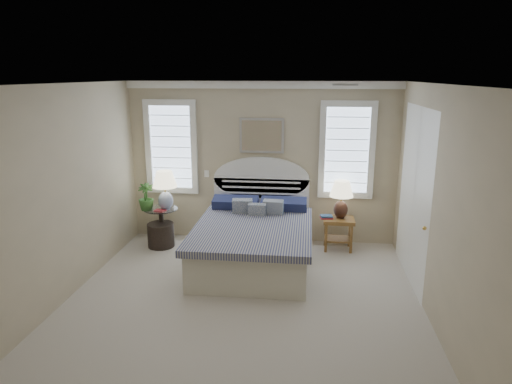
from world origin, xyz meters
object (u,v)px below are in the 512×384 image
object	(u,v)px
side_table_left	(162,222)
floor_pot	(161,235)
bed	(254,238)
lamp_right	(341,195)
lamp_left	(165,186)
nightstand_right	(338,227)

from	to	relation	value
side_table_left	floor_pot	bearing A→B (deg)	-81.86
bed	lamp_right	world-z (taller)	bed
bed	lamp_left	distance (m)	1.77
bed	floor_pot	size ratio (longest dim) A/B	5.18
lamp_left	lamp_right	bearing A→B (deg)	3.77
floor_pot	lamp_right	size ratio (longest dim) A/B	0.70
side_table_left	lamp_right	xyz separation A→B (m)	(2.98, 0.16, 0.52)
side_table_left	lamp_left	size ratio (longest dim) A/B	0.96
nightstand_right	lamp_left	xyz separation A→B (m)	(-2.85, -0.13, 0.65)
nightstand_right	lamp_right	size ratio (longest dim) A/B	0.85
nightstand_right	floor_pot	size ratio (longest dim) A/B	1.21
lamp_left	lamp_right	size ratio (longest dim) A/B	1.05
floor_pot	lamp_right	distance (m)	3.06
nightstand_right	lamp_left	distance (m)	2.92
bed	lamp_right	xyz separation A→B (m)	(1.33, 0.75, 0.53)
floor_pot	bed	bearing A→B (deg)	-16.41
side_table_left	lamp_left	xyz separation A→B (m)	(0.10, -0.03, 0.64)
bed	lamp_left	xyz separation A→B (m)	(-1.55, 0.56, 0.65)
bed	lamp_right	distance (m)	1.61
side_table_left	floor_pot	world-z (taller)	side_table_left
lamp_right	side_table_left	bearing A→B (deg)	-177.01
lamp_left	lamp_right	distance (m)	2.88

